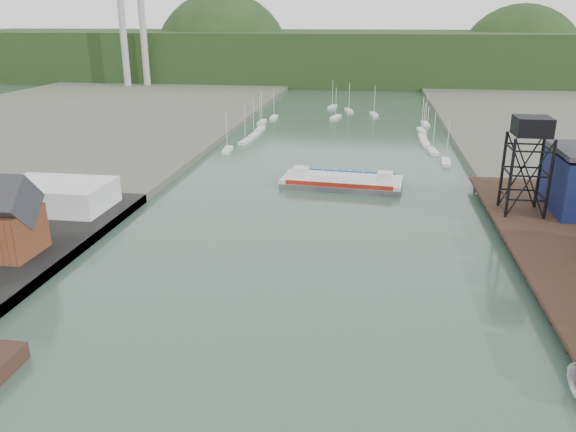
% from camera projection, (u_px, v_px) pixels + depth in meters
% --- Properties ---
extents(east_pier, '(14.00, 70.00, 2.45)m').
position_uv_depth(east_pier, '(555.00, 243.00, 82.13)').
color(east_pier, black).
rests_on(east_pier, ground).
extents(white_shed, '(18.00, 12.00, 4.50)m').
position_uv_depth(white_shed, '(57.00, 195.00, 97.53)').
color(white_shed, silver).
rests_on(white_shed, west_quay).
extents(lift_tower, '(6.50, 6.50, 16.00)m').
position_uv_depth(lift_tower, '(531.00, 132.00, 89.95)').
color(lift_tower, black).
rests_on(lift_tower, east_pier).
extents(marina_sailboats, '(57.71, 92.65, 0.90)m').
position_uv_depth(marina_sailboats, '(341.00, 129.00, 174.98)').
color(marina_sailboats, silver).
rests_on(marina_sailboats, ground).
extents(smokestacks, '(11.20, 8.20, 60.00)m').
position_uv_depth(smokestacks, '(133.00, 25.00, 267.70)').
color(smokestacks, '#A4A49F').
rests_on(smokestacks, ground).
extents(distant_hills, '(500.00, 120.00, 80.00)m').
position_uv_depth(distant_hills, '(352.00, 60.00, 324.08)').
color(distant_hills, '#1E3115').
rests_on(distant_hills, ground).
extents(chain_ferry, '(25.19, 11.76, 3.52)m').
position_uv_depth(chain_ferry, '(342.00, 181.00, 116.25)').
color(chain_ferry, '#4F4F51').
rests_on(chain_ferry, ground).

